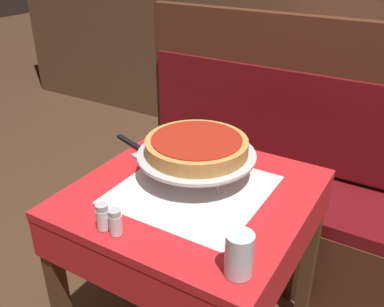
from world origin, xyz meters
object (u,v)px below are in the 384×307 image
booth_bench (287,200)px  pepper_shaker (115,222)px  condiment_caddy (315,67)px  salt_shaker (103,217)px  dining_table_front (193,216)px  pizza_server (141,150)px  deep_dish_pizza (197,146)px  pizza_pan_stand (197,156)px  water_glass_near (239,254)px  dining_table_rear (319,92)px

booth_bench → pepper_shaker: booth_bench is taller
condiment_caddy → salt_shaker: bearing=-92.7°
dining_table_front → pizza_server: size_ratio=2.59×
deep_dish_pizza → pizza_server: (-0.28, 0.05, -0.11)m
pizza_pan_stand → water_glass_near: bearing=-47.4°
booth_bench → water_glass_near: booth_bench is taller
pizza_pan_stand → dining_table_rear: bearing=88.2°
dining_table_rear → pepper_shaker: 1.77m
condiment_caddy → dining_table_front: bearing=-88.8°
condiment_caddy → pizza_pan_stand: bearing=-90.2°
pizza_server → salt_shaker: size_ratio=3.55×
pizza_pan_stand → deep_dish_pizza: size_ratio=1.16×
dining_table_rear → condiment_caddy: bearing=-150.4°
dining_table_rear → pizza_pan_stand: bearing=-91.8°
dining_table_front → pepper_shaker: pepper_shaker is taller
dining_table_rear → deep_dish_pizza: bearing=-91.8°
dining_table_rear → condiment_caddy: condiment_caddy is taller
booth_bench → condiment_caddy: (-0.15, 0.73, 0.45)m
dining_table_front → pizza_server: pizza_server is taller
salt_shaker → pizza_server: bearing=114.6°
dining_table_rear → salt_shaker: salt_shaker is taller
booth_bench → water_glass_near: size_ratio=14.32×
dining_table_front → pepper_shaker: (-0.07, -0.31, 0.15)m
dining_table_front → booth_bench: bearing=80.5°
deep_dish_pizza → pizza_server: size_ratio=1.20×
dining_table_rear → booth_bench: 0.82m
dining_table_front → water_glass_near: bearing=-43.2°
water_glass_near → dining_table_front: bearing=136.8°
condiment_caddy → pepper_shaker: bearing=-91.2°
booth_bench → pizza_server: bearing=-127.3°
pizza_server → condiment_caddy: bearing=77.6°
dining_table_rear → pizza_pan_stand: pizza_pan_stand is taller
dining_table_rear → deep_dish_pizza: 1.39m
pizza_pan_stand → pepper_shaker: size_ratio=5.13×
pepper_shaker → condiment_caddy: (0.04, 1.74, 0.01)m
pizza_pan_stand → condiment_caddy: bearing=89.8°
dining_table_rear → salt_shaker: 1.77m
dining_table_front → condiment_caddy: 1.44m
booth_bench → pizza_pan_stand: (-0.15, -0.62, 0.48)m
pepper_shaker → pizza_pan_stand: bearing=85.3°
pizza_pan_stand → salt_shaker: 0.40m
pizza_server → pepper_shaker: pepper_shaker is taller
salt_shaker → condiment_caddy: size_ratio=0.56×
dining_table_front → pizza_server: (-0.31, 0.13, 0.11)m
pizza_server → pizza_pan_stand: bearing=-10.9°
salt_shaker → booth_bench: bearing=77.3°
salt_shaker → pepper_shaker: 0.05m
water_glass_near → condiment_caddy: size_ratio=0.81×
dining_table_rear → deep_dish_pizza: size_ratio=2.19×
deep_dish_pizza → pepper_shaker: deep_dish_pizza is taller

